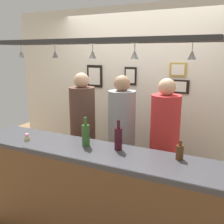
% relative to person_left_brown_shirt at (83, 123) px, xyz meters
% --- Properties ---
extents(ground_plane, '(8.00, 8.00, 0.00)m').
position_rel_person_left_brown_shirt_xyz_m(ground_plane, '(0.60, -0.42, -1.03)').
color(ground_plane, olive).
extents(back_wall, '(4.40, 0.06, 2.60)m').
position_rel_person_left_brown_shirt_xyz_m(back_wall, '(0.60, 0.68, 0.27)').
color(back_wall, silver).
rests_on(back_wall, ground_plane).
extents(bar_counter, '(2.70, 0.55, 1.02)m').
position_rel_person_left_brown_shirt_xyz_m(bar_counter, '(0.60, -0.92, -0.34)').
color(bar_counter, '#38383D').
rests_on(bar_counter, ground_plane).
extents(overhead_glass_rack, '(2.20, 0.36, 0.04)m').
position_rel_person_left_brown_shirt_xyz_m(overhead_glass_rack, '(0.60, -0.72, 1.03)').
color(overhead_glass_rack, black).
extents(hanging_wineglass_far_left, '(0.07, 0.07, 0.13)m').
position_rel_person_left_brown_shirt_xyz_m(hanging_wineglass_far_left, '(-0.27, -0.74, 0.92)').
color(hanging_wineglass_far_left, silver).
rests_on(hanging_wineglass_far_left, overhead_glass_rack).
extents(hanging_wineglass_left, '(0.07, 0.07, 0.13)m').
position_rel_person_left_brown_shirt_xyz_m(hanging_wineglass_left, '(0.14, -0.68, 0.92)').
color(hanging_wineglass_left, silver).
rests_on(hanging_wineglass_left, overhead_glass_rack).
extents(hanging_wineglass_center_left, '(0.07, 0.07, 0.13)m').
position_rel_person_left_brown_shirt_xyz_m(hanging_wineglass_center_left, '(0.61, -0.75, 0.92)').
color(hanging_wineglass_center_left, silver).
rests_on(hanging_wineglass_center_left, overhead_glass_rack).
extents(hanging_wineglass_center, '(0.07, 0.07, 0.13)m').
position_rel_person_left_brown_shirt_xyz_m(hanging_wineglass_center, '(1.03, -0.77, 0.92)').
color(hanging_wineglass_center, silver).
rests_on(hanging_wineglass_center, overhead_glass_rack).
extents(hanging_wineglass_center_right, '(0.07, 0.07, 0.13)m').
position_rel_person_left_brown_shirt_xyz_m(hanging_wineglass_center_right, '(1.48, -0.70, 0.92)').
color(hanging_wineglass_center_right, silver).
rests_on(hanging_wineglass_center_right, overhead_glass_rack).
extents(person_left_brown_shirt, '(0.34, 0.34, 1.70)m').
position_rel_person_left_brown_shirt_xyz_m(person_left_brown_shirt, '(0.00, 0.00, 0.00)').
color(person_left_brown_shirt, '#2D334C').
rests_on(person_left_brown_shirt, ground_plane).
extents(person_middle_grey_shirt, '(0.34, 0.34, 1.69)m').
position_rel_person_left_brown_shirt_xyz_m(person_middle_grey_shirt, '(0.58, 0.00, -0.01)').
color(person_middle_grey_shirt, '#2D334C').
rests_on(person_middle_grey_shirt, ground_plane).
extents(person_right_red_shirt, '(0.34, 0.34, 1.68)m').
position_rel_person_left_brown_shirt_xyz_m(person_right_red_shirt, '(1.12, 0.00, -0.01)').
color(person_right_red_shirt, '#2D334C').
rests_on(person_right_red_shirt, ground_plane).
extents(bottle_champagne_green, '(0.08, 0.08, 0.30)m').
position_rel_person_left_brown_shirt_xyz_m(bottle_champagne_green, '(0.48, -0.70, 0.11)').
color(bottle_champagne_green, '#2D5623').
rests_on(bottle_champagne_green, bar_counter).
extents(bottle_wine_dark_red, '(0.08, 0.08, 0.30)m').
position_rel_person_left_brown_shirt_xyz_m(bottle_wine_dark_red, '(0.83, -0.65, 0.11)').
color(bottle_wine_dark_red, '#380F19').
rests_on(bottle_wine_dark_red, bar_counter).
extents(bottle_beer_brown_stubby, '(0.07, 0.07, 0.18)m').
position_rel_person_left_brown_shirt_xyz_m(bottle_beer_brown_stubby, '(1.42, -0.62, 0.06)').
color(bottle_beer_brown_stubby, '#512D14').
rests_on(bottle_beer_brown_stubby, bar_counter).
extents(cupcake, '(0.06, 0.06, 0.08)m').
position_rel_person_left_brown_shirt_xyz_m(cupcake, '(-0.19, -0.83, 0.03)').
color(cupcake, beige).
rests_on(cupcake, bar_counter).
extents(picture_frame_crest, '(0.18, 0.02, 0.26)m').
position_rel_person_left_brown_shirt_xyz_m(picture_frame_crest, '(0.42, 0.64, 0.59)').
color(picture_frame_crest, black).
rests_on(picture_frame_crest, back_wall).
extents(picture_frame_upper_small, '(0.22, 0.02, 0.18)m').
position_rel_person_left_brown_shirt_xyz_m(picture_frame_upper_small, '(1.10, 0.64, 0.71)').
color(picture_frame_upper_small, '#B29338').
rests_on(picture_frame_upper_small, back_wall).
extents(picture_frame_caricature, '(0.26, 0.02, 0.34)m').
position_rel_person_left_brown_shirt_xyz_m(picture_frame_caricature, '(-0.17, 0.64, 0.57)').
color(picture_frame_caricature, black).
rests_on(picture_frame_caricature, back_wall).
extents(picture_frame_lower_pair, '(0.30, 0.02, 0.18)m').
position_rel_person_left_brown_shirt_xyz_m(picture_frame_lower_pair, '(1.11, 0.64, 0.48)').
color(picture_frame_lower_pair, black).
rests_on(picture_frame_lower_pair, back_wall).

